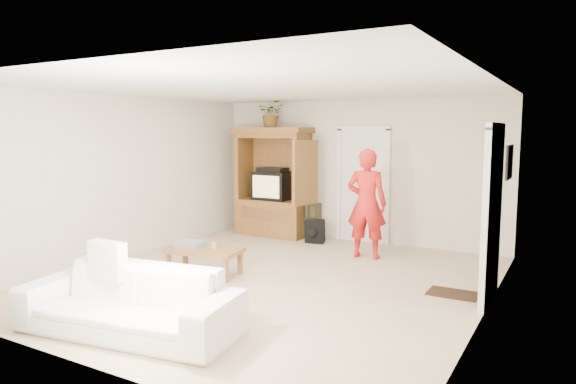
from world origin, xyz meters
name	(u,v)px	position (x,y,z in m)	size (l,w,h in m)	color
floor	(271,280)	(0.00, 0.00, 0.00)	(6.00, 6.00, 0.00)	tan
ceiling	(270,87)	(0.00, 0.00, 2.60)	(6.00, 6.00, 0.00)	white
wall_back	(356,171)	(0.00, 3.00, 1.30)	(5.50, 5.50, 0.00)	silver
wall_front	(82,219)	(0.00, -3.00, 1.30)	(5.50, 5.50, 0.00)	silver
wall_left	(125,177)	(-2.75, 0.00, 1.30)	(6.00, 6.00, 0.00)	silver
wall_right	(488,199)	(2.75, 0.00, 1.30)	(6.00, 6.00, 0.00)	silver
armoire	(274,189)	(-1.58, 2.66, 0.91)	(1.82, 1.14, 2.10)	#9B5D30
door_back	(363,187)	(0.15, 2.97, 1.02)	(0.85, 0.05, 2.04)	white
doorway_right	(493,217)	(2.73, 0.60, 1.02)	(0.05, 0.90, 2.04)	black
framed_picture	(509,162)	(2.73, 1.90, 1.60)	(0.03, 0.60, 0.48)	black
doormat	(453,294)	(2.30, 0.60, 0.01)	(0.60, 0.40, 0.02)	#382316
plant	(272,113)	(-1.60, 2.63, 2.37)	(0.48, 0.42, 0.54)	#4C7238
man	(367,204)	(0.66, 1.84, 0.88)	(0.64, 0.42, 1.76)	red
sofa	(129,301)	(-0.27, -2.28, 0.33)	(2.26, 0.88, 0.66)	white
coffee_table	(204,252)	(-0.94, -0.26, 0.34)	(1.11, 0.71, 0.39)	olive
towel	(190,244)	(-1.21, -0.26, 0.43)	(0.38, 0.28, 0.08)	#C44162
candle	(214,245)	(-0.80, -0.22, 0.44)	(0.08, 0.08, 0.10)	tan
backpack_black	(315,232)	(-0.54, 2.39, 0.21)	(0.34, 0.20, 0.42)	black
backpack_olive	(310,220)	(-0.85, 2.82, 0.33)	(0.35, 0.26, 0.66)	#47442B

